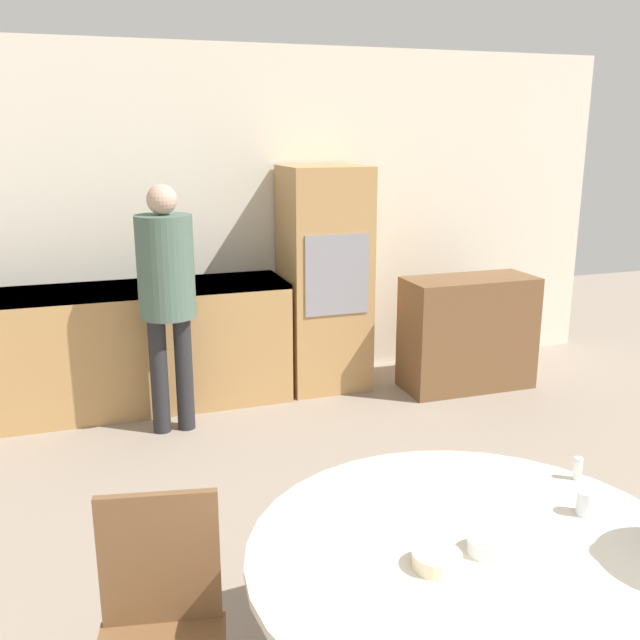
{
  "coord_description": "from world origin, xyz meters",
  "views": [
    {
      "loc": [
        -1.09,
        -0.14,
        1.98
      ],
      "look_at": [
        -0.0,
        3.08,
        1.07
      ],
      "focal_mm": 40.0,
      "sensor_mm": 36.0,
      "label": 1
    }
  ],
  "objects": [
    {
      "name": "salt_shaker",
      "position": [
        0.59,
        1.84,
        0.77
      ],
      "size": [
        0.03,
        0.03,
        0.09
      ],
      "color": "white",
      "rests_on": "dining_table"
    },
    {
      "name": "bowl_near",
      "position": [
        -0.17,
        1.51,
        0.75
      ],
      "size": [
        0.15,
        0.15,
        0.05
      ],
      "color": "beige",
      "rests_on": "dining_table"
    },
    {
      "name": "person_standing",
      "position": [
        -0.59,
        4.45,
        1.02
      ],
      "size": [
        0.37,
        0.37,
        1.65
      ],
      "color": "#262628",
      "rests_on": "ground_plane"
    },
    {
      "name": "bowl_centre",
      "position": [
        0.02,
        1.53,
        0.75
      ],
      "size": [
        0.13,
        0.13,
        0.05
      ],
      "color": "silver",
      "rests_on": "dining_table"
    },
    {
      "name": "sideboard",
      "position": [
        1.73,
        4.57,
        0.44
      ],
      "size": [
        1.02,
        0.45,
        0.88
      ],
      "color": "brown",
      "rests_on": "ground_plane"
    },
    {
      "name": "oven_unit",
      "position": [
        0.68,
        4.98,
        0.86
      ],
      "size": [
        0.62,
        0.59,
        1.72
      ],
      "color": "tan",
      "rests_on": "ground_plane"
    },
    {
      "name": "dining_table",
      "position": [
        -0.01,
        1.54,
        0.52
      ],
      "size": [
        1.43,
        1.43,
        0.72
      ],
      "color": "brown",
      "rests_on": "ground_plane"
    },
    {
      "name": "cup",
      "position": [
        0.45,
        1.62,
        0.76
      ],
      "size": [
        0.06,
        0.06,
        0.08
      ],
      "color": "silver",
      "rests_on": "dining_table"
    },
    {
      "name": "kitchen_counter",
      "position": [
        -1.04,
        4.97,
        0.46
      ],
      "size": [
        2.74,
        0.6,
        0.9
      ],
      "color": "tan",
      "rests_on": "ground_plane"
    },
    {
      "name": "wall_back",
      "position": [
        0.0,
        5.32,
        1.3
      ],
      "size": [
        6.52,
        0.05,
        2.6
      ],
      "color": "silver",
      "rests_on": "ground_plane"
    },
    {
      "name": "chair_far_left",
      "position": [
        -0.96,
        1.81,
        0.5
      ],
      "size": [
        0.47,
        0.47,
        0.89
      ],
      "rotation": [
        0.0,
        0.0,
        6.09
      ],
      "color": "brown",
      "rests_on": "ground_plane"
    }
  ]
}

